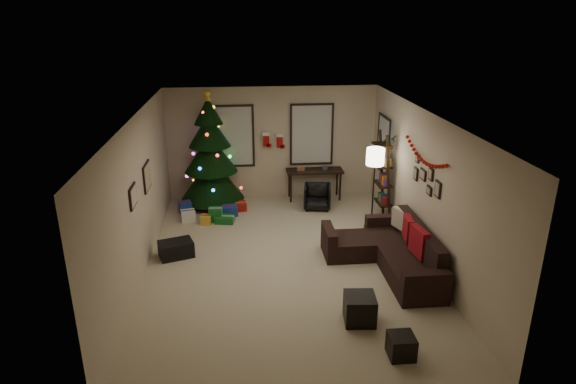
# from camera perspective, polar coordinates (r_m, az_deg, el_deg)

# --- Properties ---
(floor) EXTENTS (7.00, 7.00, 0.00)m
(floor) POSITION_cam_1_polar(r_m,az_deg,el_deg) (9.11, -0.26, -8.13)
(floor) COLOR #B9AB8C
(floor) RESTS_ON ground
(ceiling) EXTENTS (7.00, 7.00, 0.00)m
(ceiling) POSITION_cam_1_polar(r_m,az_deg,el_deg) (8.18, -0.29, 8.77)
(ceiling) COLOR white
(ceiling) RESTS_ON floor
(wall_back) EXTENTS (5.00, 0.00, 5.00)m
(wall_back) POSITION_cam_1_polar(r_m,az_deg,el_deg) (11.89, -1.85, 5.68)
(wall_back) COLOR #C5B296
(wall_back) RESTS_ON floor
(wall_front) EXTENTS (5.00, 0.00, 5.00)m
(wall_front) POSITION_cam_1_polar(r_m,az_deg,el_deg) (5.43, 3.25, -12.96)
(wall_front) COLOR #C5B296
(wall_front) RESTS_ON floor
(wall_left) EXTENTS (0.00, 7.00, 7.00)m
(wall_left) POSITION_cam_1_polar(r_m,az_deg,el_deg) (8.70, -16.90, -0.69)
(wall_left) COLOR #C5B296
(wall_left) RESTS_ON floor
(wall_right) EXTENTS (0.00, 7.00, 7.00)m
(wall_right) POSITION_cam_1_polar(r_m,az_deg,el_deg) (9.12, 15.57, 0.40)
(wall_right) COLOR #C5B296
(wall_right) RESTS_ON floor
(window_back_left) EXTENTS (1.05, 0.06, 1.50)m
(window_back_left) POSITION_cam_1_polar(r_m,az_deg,el_deg) (11.79, -6.49, 6.44)
(window_back_left) COLOR #728CB2
(window_back_left) RESTS_ON wall_back
(window_back_right) EXTENTS (1.05, 0.06, 1.50)m
(window_back_right) POSITION_cam_1_polar(r_m,az_deg,el_deg) (11.91, 2.74, 6.68)
(window_back_right) COLOR #728CB2
(window_back_right) RESTS_ON wall_back
(window_right_wall) EXTENTS (0.06, 0.90, 1.30)m
(window_right_wall) POSITION_cam_1_polar(r_m,az_deg,el_deg) (11.37, 11.04, 5.42)
(window_right_wall) COLOR #728CB2
(window_right_wall) RESTS_ON wall_right
(christmas_tree) EXTENTS (1.48, 1.48, 2.76)m
(christmas_tree) POSITION_cam_1_polar(r_m,az_deg,el_deg) (11.55, -8.94, 3.94)
(christmas_tree) COLOR black
(christmas_tree) RESTS_ON floor
(presents) EXTENTS (1.50, 1.22, 0.30)m
(presents) POSITION_cam_1_polar(r_m,az_deg,el_deg) (11.21, -8.51, -2.10)
(presents) COLOR navy
(presents) RESTS_ON floor
(sofa) EXTENTS (1.68, 2.46, 0.82)m
(sofa) POSITION_cam_1_polar(r_m,az_deg,el_deg) (9.06, 11.88, -6.86)
(sofa) COLOR black
(sofa) RESTS_ON floor
(pillow_red_a) EXTENTS (0.19, 0.50, 0.49)m
(pillow_red_a) POSITION_cam_1_polar(r_m,az_deg,el_deg) (8.69, 14.92, -5.61)
(pillow_red_a) COLOR maroon
(pillow_red_a) RESTS_ON sofa
(pillow_red_b) EXTENTS (0.17, 0.44, 0.42)m
(pillow_red_b) POSITION_cam_1_polar(r_m,az_deg,el_deg) (9.17, 13.73, -4.10)
(pillow_red_b) COLOR maroon
(pillow_red_b) RESTS_ON sofa
(pillow_cream) EXTENTS (0.23, 0.39, 0.38)m
(pillow_cream) POSITION_cam_1_polar(r_m,az_deg,el_deg) (9.57, 12.85, -3.04)
(pillow_cream) COLOR beige
(pillow_cream) RESTS_ON sofa
(ottoman_near) EXTENTS (0.48, 0.48, 0.42)m
(ottoman_near) POSITION_cam_1_polar(r_m,az_deg,el_deg) (7.50, 8.30, -13.22)
(ottoman_near) COLOR black
(ottoman_near) RESTS_ON floor
(ottoman_far) EXTENTS (0.34, 0.34, 0.32)m
(ottoman_far) POSITION_cam_1_polar(r_m,az_deg,el_deg) (6.98, 12.98, -16.98)
(ottoman_far) COLOR black
(ottoman_far) RESTS_ON floor
(desk) EXTENTS (1.36, 0.49, 0.73)m
(desk) POSITION_cam_1_polar(r_m,az_deg,el_deg) (11.92, 3.10, 2.18)
(desk) COLOR black
(desk) RESTS_ON floor
(desk_chair) EXTENTS (0.63, 0.61, 0.57)m
(desk_chair) POSITION_cam_1_polar(r_m,az_deg,el_deg) (11.43, 3.41, -0.54)
(desk_chair) COLOR black
(desk_chair) RESTS_ON floor
(bookshelf) EXTENTS (0.30, 0.57, 1.96)m
(bookshelf) POSITION_cam_1_polar(r_m,az_deg,el_deg) (10.81, 11.05, 1.58)
(bookshelf) COLOR black
(bookshelf) RESTS_ON floor
(potted_plant) EXTENTS (0.53, 0.55, 0.46)m
(potted_plant) POSITION_cam_1_polar(r_m,az_deg,el_deg) (10.43, 11.59, 5.74)
(potted_plant) COLOR #4C4C4C
(potted_plant) RESTS_ON bookshelf
(floor_lamp) EXTENTS (0.37, 0.37, 1.74)m
(floor_lamp) POSITION_cam_1_polar(r_m,az_deg,el_deg) (10.15, 10.04, 3.44)
(floor_lamp) COLOR black
(floor_lamp) RESTS_ON floor
(art_map) EXTENTS (0.04, 0.60, 0.50)m
(art_map) POSITION_cam_1_polar(r_m,az_deg,el_deg) (9.37, -16.02, 1.73)
(art_map) COLOR black
(art_map) RESTS_ON wall_left
(art_abstract) EXTENTS (0.04, 0.45, 0.35)m
(art_abstract) POSITION_cam_1_polar(r_m,az_deg,el_deg) (8.18, -17.52, -0.48)
(art_abstract) COLOR black
(art_abstract) RESTS_ON wall_left
(gallery) EXTENTS (0.03, 1.25, 0.54)m
(gallery) POSITION_cam_1_polar(r_m,az_deg,el_deg) (8.97, 15.74, 1.57)
(gallery) COLOR black
(gallery) RESTS_ON wall_right
(garland) EXTENTS (0.08, 1.90, 0.30)m
(garland) POSITION_cam_1_polar(r_m,az_deg,el_deg) (8.96, 15.52, 4.10)
(garland) COLOR #A5140C
(garland) RESTS_ON wall_right
(stocking_left) EXTENTS (0.20, 0.05, 0.36)m
(stocking_left) POSITION_cam_1_polar(r_m,az_deg,el_deg) (11.76, -2.52, 6.10)
(stocking_left) COLOR #990F0C
(stocking_left) RESTS_ON wall_back
(stocking_right) EXTENTS (0.20, 0.05, 0.36)m
(stocking_right) POSITION_cam_1_polar(r_m,az_deg,el_deg) (11.84, -0.92, 5.99)
(stocking_right) COLOR #990F0C
(stocking_right) RESTS_ON wall_back
(storage_bin) EXTENTS (0.71, 0.58, 0.31)m
(storage_bin) POSITION_cam_1_polar(r_m,az_deg,el_deg) (9.48, -12.83, -6.46)
(storage_bin) COLOR black
(storage_bin) RESTS_ON floor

